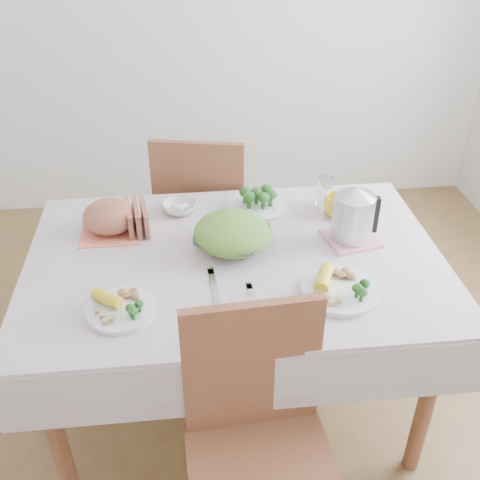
{
  "coord_description": "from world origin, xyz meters",
  "views": [
    {
      "loc": [
        -0.16,
        -1.65,
        1.93
      ],
      "look_at": [
        0.02,
        0.02,
        0.82
      ],
      "focal_mm": 42.0,
      "sensor_mm": 36.0,
      "label": 1
    }
  ],
  "objects": [
    {
      "name": "salad_bowl",
      "position": [
        -0.0,
        0.06,
        0.79
      ],
      "size": [
        0.35,
        0.35,
        0.07
      ],
      "primitive_type": "imported",
      "rotation": [
        0.0,
        0.0,
        -0.43
      ],
      "color": "white",
      "rests_on": "tablecloth"
    },
    {
      "name": "dining_table",
      "position": [
        0.0,
        0.0,
        0.38
      ],
      "size": [
        1.4,
        0.9,
        0.75
      ],
      "primitive_type": "cube",
      "color": "brown",
      "rests_on": "floor"
    },
    {
      "name": "chair_near",
      "position": [
        0.01,
        -0.69,
        0.47
      ],
      "size": [
        0.46,
        0.46,
        0.95
      ],
      "primitive_type": "cube",
      "rotation": [
        0.0,
        0.0,
        0.07
      ],
      "color": "brown",
      "rests_on": "floor"
    },
    {
      "name": "floor",
      "position": [
        0.0,
        0.0,
        0.0
      ],
      "size": [
        3.6,
        3.6,
        0.0
      ],
      "primitive_type": "plane",
      "color": "brown",
      "rests_on": "ground"
    },
    {
      "name": "yellow_mug",
      "position": [
        0.44,
        0.24,
        0.81
      ],
      "size": [
        0.13,
        0.13,
        0.09
      ],
      "primitive_type": "imported",
      "rotation": [
        0.0,
        0.0,
        0.11
      ],
      "color": "yellow",
      "rests_on": "tablecloth"
    },
    {
      "name": "electric_kettle",
      "position": [
        0.44,
        0.06,
        0.88
      ],
      "size": [
        0.17,
        0.17,
        0.21
      ],
      "primitive_type": "cylinder",
      "rotation": [
        0.0,
        0.0,
        0.17
      ],
      "color": "#B2B5BA",
      "rests_on": "pink_tray"
    },
    {
      "name": "fruit_bowl",
      "position": [
        -0.19,
        0.34,
        0.78
      ],
      "size": [
        0.15,
        0.15,
        0.04
      ],
      "primitive_type": "imported",
      "rotation": [
        0.0,
        0.0,
        0.1
      ],
      "color": "white",
      "rests_on": "tablecloth"
    },
    {
      "name": "broccoli_plate",
      "position": [
        0.12,
        0.34,
        0.77
      ],
      "size": [
        0.32,
        0.32,
        0.02
      ],
      "primitive_type": "cylinder",
      "rotation": [
        0.0,
        0.0,
        0.32
      ],
      "color": "beige",
      "rests_on": "tablecloth"
    },
    {
      "name": "chair_far",
      "position": [
        -0.07,
        0.77,
        0.47
      ],
      "size": [
        0.51,
        0.51,
        0.96
      ],
      "primitive_type": "cube",
      "rotation": [
        0.0,
        0.0,
        2.94
      ],
      "color": "brown",
      "rests_on": "floor"
    },
    {
      "name": "glass_tumbler",
      "position": [
        0.41,
        0.34,
        0.83
      ],
      "size": [
        0.08,
        0.08,
        0.13
      ],
      "primitive_type": "cylinder",
      "rotation": [
        0.0,
        0.0,
        0.26
      ],
      "color": "white",
      "rests_on": "tablecloth"
    },
    {
      "name": "fork_left",
      "position": [
        -0.09,
        -0.16,
        0.76
      ],
      "size": [
        0.03,
        0.19,
        0.0
      ],
      "primitive_type": "cube",
      "rotation": [
        0.0,
        0.0,
        0.06
      ],
      "color": "silver",
      "rests_on": "tablecloth"
    },
    {
      "name": "tablecloth",
      "position": [
        0.0,
        0.0,
        0.76
      ],
      "size": [
        1.5,
        1.0,
        0.01
      ],
      "primitive_type": "cube",
      "color": "beige",
      "rests_on": "dining_table"
    },
    {
      "name": "napkin",
      "position": [
        -0.46,
        0.23,
        0.76
      ],
      "size": [
        0.23,
        0.23,
        0.0
      ],
      "primitive_type": "cube",
      "rotation": [
        0.0,
        0.0,
        -0.01
      ],
      "color": "#FF7C5D",
      "rests_on": "tablecloth"
    },
    {
      "name": "dinner_plate_right",
      "position": [
        0.32,
        -0.25,
        0.77
      ],
      "size": [
        0.37,
        0.37,
        0.02
      ],
      "primitive_type": "cylinder",
      "rotation": [
        0.0,
        0.0,
        -0.75
      ],
      "color": "white",
      "rests_on": "tablecloth"
    },
    {
      "name": "fork_right",
      "position": [
        0.03,
        -0.25,
        0.76
      ],
      "size": [
        0.03,
        0.17,
        0.0
      ],
      "primitive_type": "cube",
      "rotation": [
        0.0,
        0.0,
        0.05
      ],
      "color": "silver",
      "rests_on": "tablecloth"
    },
    {
      "name": "pink_tray",
      "position": [
        0.44,
        0.06,
        0.77
      ],
      "size": [
        0.22,
        0.22,
        0.01
      ],
      "primitive_type": "cube",
      "rotation": [
        0.0,
        0.0,
        0.21
      ],
      "color": "pink",
      "rests_on": "tablecloth"
    },
    {
      "name": "knife",
      "position": [
        -0.04,
        -0.34,
        0.76
      ],
      "size": [
        0.17,
        0.03,
        0.0
      ],
      "primitive_type": "cube",
      "rotation": [
        0.0,
        0.0,
        1.65
      ],
      "color": "silver",
      "rests_on": "tablecloth"
    },
    {
      "name": "bread_loaf",
      "position": [
        -0.46,
        0.23,
        0.82
      ],
      "size": [
        0.21,
        0.2,
        0.12
      ],
      "primitive_type": "ellipsoid",
      "rotation": [
        0.0,
        0.0,
        0.04
      ],
      "color": "#95523A",
      "rests_on": "napkin"
    },
    {
      "name": "dinner_plate_left",
      "position": [
        -0.39,
        -0.26,
        0.77
      ],
      "size": [
        0.31,
        0.31,
        0.02
      ],
      "primitive_type": "cylinder",
      "rotation": [
        0.0,
        0.0,
        0.57
      ],
      "color": "white",
      "rests_on": "tablecloth"
    }
  ]
}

